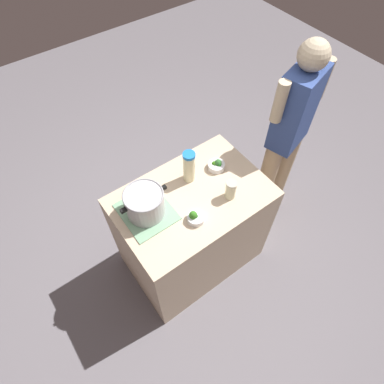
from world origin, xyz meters
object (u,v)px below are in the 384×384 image
at_px(person_cook, 287,135).
at_px(lemonade_pitcher, 189,167).
at_px(cooking_pot, 145,203).
at_px(broccoli_bowl_center, 195,217).
at_px(mason_jar, 231,189).
at_px(broccoli_bowl_front, 217,165).

bearing_deg(person_cook, lemonade_pitcher, 171.96).
xyz_separation_m(cooking_pot, broccoli_bowl_center, (0.22, -0.23, -0.08)).
relative_size(lemonade_pitcher, mason_jar, 1.72).
distance_m(cooking_pot, person_cook, 1.24).
height_order(lemonade_pitcher, broccoli_bowl_center, lemonade_pitcher).
xyz_separation_m(cooking_pot, broccoli_bowl_front, (0.60, 0.02, -0.08)).
height_order(broccoli_bowl_center, person_cook, person_cook).
distance_m(lemonade_pitcher, broccoli_bowl_front, 0.24).
relative_size(cooking_pot, lemonade_pitcher, 1.29).
height_order(broccoli_bowl_front, person_cook, person_cook).
height_order(mason_jar, broccoli_bowl_center, mason_jar).
distance_m(lemonade_pitcher, mason_jar, 0.32).
bearing_deg(mason_jar, person_cook, 12.95).
distance_m(broccoli_bowl_front, broccoli_bowl_center, 0.46).
distance_m(lemonade_pitcher, broccoli_bowl_center, 0.35).
distance_m(cooking_pot, broccoli_bowl_front, 0.61).
height_order(cooking_pot, mason_jar, cooking_pot).
bearing_deg(broccoli_bowl_front, person_cook, -7.33).
bearing_deg(person_cook, broccoli_bowl_front, 172.67).
distance_m(broccoli_bowl_center, person_cook, 1.03).
relative_size(broccoli_bowl_front, broccoli_bowl_center, 1.05).
bearing_deg(cooking_pot, person_cook, -2.63).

